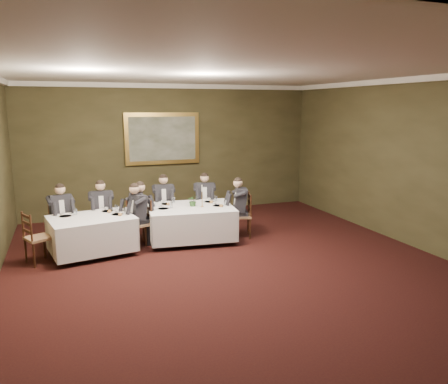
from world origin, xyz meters
TOP-DOWN VIEW (x-y plane):
  - ground at (0.00, 0.00)m, footprint 10.00×10.00m
  - ceiling at (0.00, 0.00)m, footprint 8.00×10.00m
  - back_wall at (0.00, 5.00)m, footprint 8.00×0.10m
  - right_wall at (4.00, 0.00)m, footprint 0.10×10.00m
  - crown_molding at (0.00, 0.00)m, footprint 8.00×10.00m
  - table_main at (-0.27, 2.24)m, footprint 1.98×1.59m
  - table_second at (-2.37, 2.03)m, footprint 1.78×1.48m
  - chair_main_backleft at (-0.65, 3.23)m, footprint 0.49×0.47m
  - diner_main_backleft at (-0.65, 3.22)m, footprint 0.46×0.53m
  - chair_main_backright at (0.33, 3.12)m, footprint 0.54×0.53m
  - diner_main_backright at (0.33, 3.11)m, footprint 0.52×0.57m
  - chair_main_endleft at (-1.42, 2.38)m, footprint 0.52×0.53m
  - diner_main_endleft at (-1.41, 2.37)m, footprint 0.56×0.51m
  - chair_main_endright at (0.88, 2.11)m, footprint 0.53×0.54m
  - diner_main_endright at (0.87, 2.11)m, footprint 0.57×0.52m
  - chair_sec_backleft at (-2.93, 2.75)m, footprint 0.52×0.51m
  - diner_sec_backleft at (-2.93, 2.74)m, footprint 0.50×0.56m
  - chair_sec_backright at (-2.10, 2.91)m, footprint 0.46×0.44m
  - diner_sec_backright at (-2.10, 2.90)m, footprint 0.43×0.50m
  - chair_sec_endright at (-1.39, 2.22)m, footprint 0.53×0.54m
  - diner_sec_endright at (-1.40, 2.21)m, footprint 0.57×0.52m
  - chair_sec_endleft at (-3.35, 1.85)m, footprint 0.57×0.58m
  - centerpiece at (-0.21, 2.26)m, footprint 0.25×0.22m
  - candlestick at (-0.04, 2.13)m, footprint 0.07×0.07m
  - place_setting_table_main at (-0.66, 2.71)m, footprint 0.33×0.31m
  - place_setting_table_second at (-2.79, 2.31)m, footprint 0.33×0.31m
  - painting at (-0.27, 4.94)m, footprint 2.02×0.09m

SIDE VIEW (x-z plane):
  - ground at x=0.00m, z-range 0.00..0.00m
  - chair_main_backleft at x=-0.65m, z-range -0.22..0.78m
  - chair_main_backright at x=0.33m, z-range -0.22..0.78m
  - chair_main_endleft at x=-1.42m, z-range -0.22..0.78m
  - chair_main_endright at x=0.88m, z-range -0.22..0.78m
  - chair_sec_backleft at x=-2.93m, z-range -0.22..0.78m
  - chair_sec_backright at x=-2.10m, z-range -0.22..0.78m
  - chair_sec_endright at x=-1.39m, z-range -0.22..0.78m
  - chair_sec_endleft at x=-3.35m, z-range -0.22..0.78m
  - table_second at x=-2.37m, z-range 0.12..0.78m
  - table_main at x=-0.27m, z-range 0.12..0.78m
  - diner_main_backleft at x=-0.65m, z-range -0.16..1.19m
  - diner_main_backright at x=0.33m, z-range -0.16..1.19m
  - diner_main_endleft at x=-1.41m, z-range -0.16..1.19m
  - diner_main_endright at x=0.87m, z-range -0.16..1.19m
  - diner_sec_backleft at x=-2.93m, z-range -0.16..1.19m
  - diner_sec_backright at x=-2.10m, z-range -0.16..1.19m
  - diner_sec_endright at x=-1.40m, z-range -0.16..1.19m
  - place_setting_table_main at x=-0.66m, z-range 0.73..0.87m
  - place_setting_table_second at x=-2.79m, z-range 0.73..0.87m
  - centerpiece at x=-0.21m, z-range 0.76..1.03m
  - candlestick at x=-0.04m, z-range 0.70..1.20m
  - back_wall at x=0.00m, z-range 0.00..3.50m
  - right_wall at x=4.00m, z-range 0.00..3.50m
  - painting at x=-0.27m, z-range 1.36..2.75m
  - crown_molding at x=0.00m, z-range 3.38..3.50m
  - ceiling at x=0.00m, z-range 3.45..3.55m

